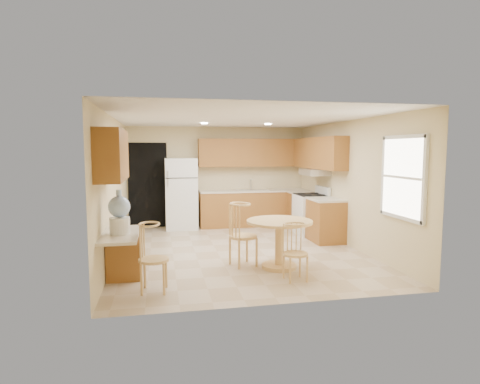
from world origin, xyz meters
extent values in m
plane|color=tan|center=(0.00, 0.00, 0.00)|extent=(5.50, 5.50, 0.00)
cube|color=white|center=(0.00, 0.00, 2.50)|extent=(4.50, 5.50, 0.02)
cube|color=beige|center=(0.00, 2.75, 1.25)|extent=(4.50, 0.02, 2.50)
cube|color=beige|center=(0.00, -2.75, 1.25)|extent=(4.50, 0.02, 2.50)
cube|color=beige|center=(-2.25, 0.00, 1.25)|extent=(0.02, 5.50, 2.50)
cube|color=beige|center=(2.25, 0.00, 1.25)|extent=(0.02, 5.50, 2.50)
cube|color=black|center=(-1.75, 2.73, 1.05)|extent=(0.90, 0.02, 2.10)
cube|color=#9B6127|center=(0.88, 2.45, 0.43)|extent=(2.75, 0.60, 0.87)
cube|color=beige|center=(0.88, 2.45, 0.89)|extent=(2.75, 0.63, 0.04)
cube|color=#9B6127|center=(1.95, 1.85, 0.43)|extent=(0.60, 0.59, 0.87)
cube|color=beige|center=(1.95, 1.85, 0.89)|extent=(0.63, 0.59, 0.04)
cube|color=#9B6127|center=(1.95, 0.40, 0.43)|extent=(0.60, 0.80, 0.87)
cube|color=beige|center=(1.95, 0.40, 0.89)|extent=(0.63, 0.80, 0.04)
cube|color=#9B6127|center=(0.88, 2.58, 1.85)|extent=(2.75, 0.33, 0.70)
cube|color=#9B6127|center=(2.08, 1.21, 1.85)|extent=(0.33, 2.42, 0.70)
cube|color=#9B6127|center=(-2.08, -1.60, 1.85)|extent=(0.33, 1.40, 0.70)
cube|color=silver|center=(0.85, 2.45, 0.91)|extent=(0.78, 0.44, 0.01)
cube|color=silver|center=(2.00, 1.18, 1.42)|extent=(0.50, 0.76, 0.14)
cube|color=#9B6127|center=(-2.00, -1.32, 0.36)|extent=(0.48, 0.42, 0.72)
cube|color=beige|center=(-2.00, -1.70, 0.75)|extent=(0.50, 1.20, 0.04)
cube|color=white|center=(2.23, -1.85, 1.50)|extent=(0.05, 1.00, 1.20)
cube|color=white|center=(2.22, -1.85, 2.12)|extent=(0.05, 1.10, 0.06)
cube|color=white|center=(2.22, -1.85, 0.88)|extent=(0.05, 1.10, 0.06)
cube|color=white|center=(2.22, -2.38, 1.50)|extent=(0.05, 0.06, 1.28)
cube|color=white|center=(2.22, -1.32, 1.50)|extent=(0.05, 0.06, 1.28)
cylinder|color=white|center=(-0.50, 1.20, 2.48)|extent=(0.14, 0.14, 0.02)
cylinder|color=white|center=(0.90, 1.20, 2.48)|extent=(0.14, 0.14, 0.02)
cube|color=white|center=(-0.95, 2.40, 0.86)|extent=(0.76, 0.71, 1.72)
cube|color=black|center=(-0.95, 2.04, 1.27)|extent=(0.74, 0.01, 0.02)
cube|color=silver|center=(-1.27, 2.03, 1.17)|extent=(0.03, 0.03, 0.18)
cube|color=silver|center=(-1.27, 2.03, 1.37)|extent=(0.03, 0.03, 0.14)
cube|color=white|center=(1.92, 1.18, 0.45)|extent=(0.65, 0.76, 0.90)
cube|color=black|center=(1.92, 1.18, 0.91)|extent=(0.64, 0.75, 0.02)
cube|color=white|center=(2.20, 1.18, 1.00)|extent=(0.06, 0.76, 0.18)
cylinder|color=#E3B671|center=(0.44, -1.25, 0.03)|extent=(0.57, 0.57, 0.06)
cylinder|color=#E3B671|center=(0.44, -1.25, 0.38)|extent=(0.14, 0.14, 0.71)
cylinder|color=#E3B671|center=(0.44, -1.25, 0.77)|extent=(1.07, 1.07, 0.04)
cylinder|color=#E3B671|center=(-0.11, -1.00, 0.49)|extent=(0.46, 0.46, 0.04)
cylinder|color=#E3B671|center=(-0.28, -0.83, 0.25)|extent=(0.04, 0.04, 0.49)
cylinder|color=#E3B671|center=(0.05, -0.83, 0.25)|extent=(0.04, 0.04, 0.49)
cylinder|color=#E3B671|center=(-0.28, -1.16, 0.25)|extent=(0.04, 0.04, 0.49)
cylinder|color=#E3B671|center=(0.05, -1.16, 0.25)|extent=(0.04, 0.04, 0.49)
cylinder|color=#E3B671|center=(0.49, -1.90, 0.40)|extent=(0.37, 0.37, 0.04)
cylinder|color=#E3B671|center=(0.36, -1.77, 0.20)|extent=(0.03, 0.03, 0.40)
cylinder|color=#E3B671|center=(0.62, -1.77, 0.20)|extent=(0.03, 0.03, 0.40)
cylinder|color=#E3B671|center=(0.36, -2.03, 0.20)|extent=(0.03, 0.03, 0.40)
cylinder|color=#E3B671|center=(0.62, -2.03, 0.20)|extent=(0.03, 0.03, 0.40)
cylinder|color=#E3B671|center=(-1.55, -1.97, 0.44)|extent=(0.41, 0.41, 0.04)
cylinder|color=#E3B671|center=(-1.70, -1.83, 0.22)|extent=(0.04, 0.04, 0.44)
cylinder|color=#E3B671|center=(-1.40, -1.83, 0.22)|extent=(0.04, 0.04, 0.44)
cylinder|color=#E3B671|center=(-1.70, -2.12, 0.22)|extent=(0.04, 0.04, 0.44)
cylinder|color=#E3B671|center=(-1.40, -2.12, 0.22)|extent=(0.04, 0.04, 0.44)
cylinder|color=white|center=(-2.00, -1.76, 0.89)|extent=(0.27, 0.27, 0.23)
sphere|color=#9ABBEE|center=(-2.00, -1.76, 1.15)|extent=(0.30, 0.30, 0.30)
cylinder|color=#9ABBEE|center=(-2.00, -1.76, 1.34)|extent=(0.07, 0.07, 0.08)
camera|label=1|loc=(-1.44, -7.39, 1.92)|focal=30.00mm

